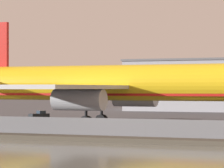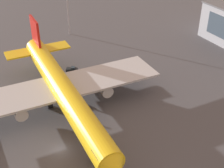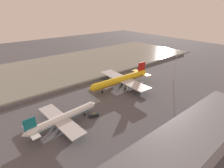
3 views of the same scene
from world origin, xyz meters
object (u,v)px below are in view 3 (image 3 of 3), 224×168
apron_light_mast_apron_west (176,64)px  ops_van (94,115)px  cargo_jet_yellow (122,79)px  baggage_tug (144,84)px  passenger_jet_white_teal (62,118)px

apron_light_mast_apron_west → ops_van: bearing=1.7°
cargo_jet_yellow → baggage_tug: cargo_jet_yellow is taller
cargo_jet_yellow → apron_light_mast_apron_west: apron_light_mast_apron_west is taller
ops_van → apron_light_mast_apron_west: bearing=-178.3°
baggage_tug → ops_van: (56.33, 12.12, 0.47)m
cargo_jet_yellow → ops_van: size_ratio=10.19×
baggage_tug → ops_van: ops_van is taller
apron_light_mast_apron_west → cargo_jet_yellow: bearing=-22.8°
passenger_jet_white_teal → apron_light_mast_apron_west: apron_light_mast_apron_west is taller
baggage_tug → ops_van: bearing=12.1°
baggage_tug → apron_light_mast_apron_west: apron_light_mast_apron_west is taller
cargo_jet_yellow → baggage_tug: size_ratio=16.09×
passenger_jet_white_teal → apron_light_mast_apron_west: bearing=179.3°
passenger_jet_white_teal → baggage_tug: size_ratio=11.97×
cargo_jet_yellow → ops_van: (40.01, 20.64, -4.85)m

